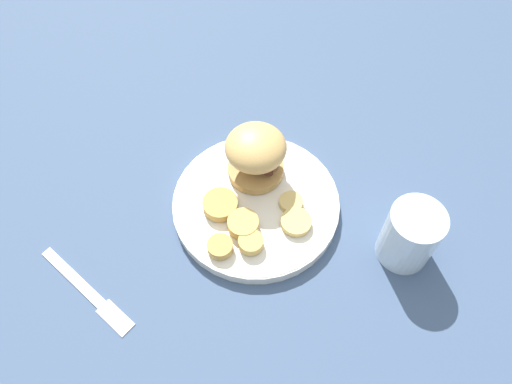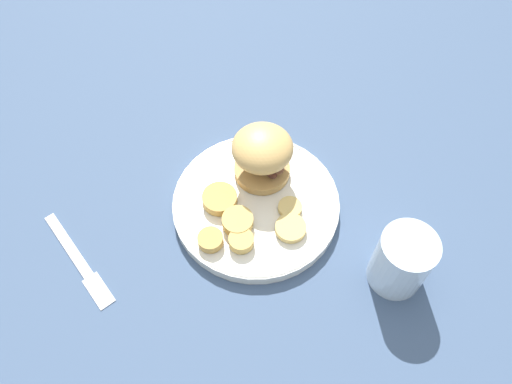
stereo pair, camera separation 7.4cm
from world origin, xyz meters
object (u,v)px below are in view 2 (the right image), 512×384
Objects in this scene: fork at (78,260)px; dinner_plate at (256,204)px; sandwich at (263,152)px; drinking_glass at (402,261)px.

dinner_plate is at bearing -144.52° from fork.
sandwich is 0.77× the size of fork.
drinking_glass is at bearing 166.64° from dinner_plate.
sandwich is at bearing -134.85° from fork.
dinner_plate is 0.23m from drinking_glass.
fork is at bearing 45.15° from sandwich.
fork is (0.22, 0.16, -0.01)m from dinner_plate.
drinking_glass is at bearing -166.49° from fork.
dinner_plate reaches higher than fork.
fork is (0.22, 0.22, -0.06)m from sandwich.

